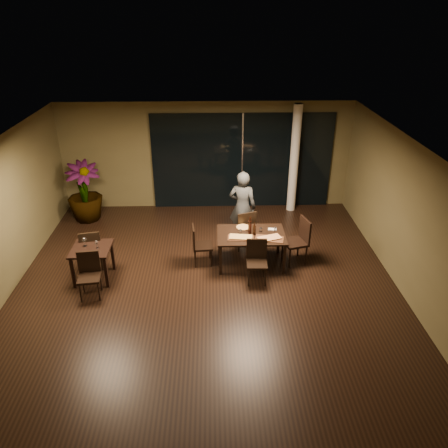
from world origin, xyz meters
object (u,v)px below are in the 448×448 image
Objects in this scene: potted_plant at (84,192)px; bottle_c at (250,224)px; chair_main_right at (299,238)px; chair_main_near at (257,258)px; bottle_b at (254,229)px; chair_side_near at (89,272)px; bottle_a at (250,228)px; chair_main_left at (199,243)px; main_table at (251,237)px; chair_main_far at (245,228)px; side_table at (92,253)px; diner at (242,207)px; chair_side_far at (91,247)px.

potted_plant is 4.80m from bottle_c.
chair_main_near is at bearing -70.73° from chair_main_right.
chair_main_right is at bearing -3.83° from bottle_c.
chair_main_near is 3.16× the size of bottle_b.
chair_side_near is 3.49m from bottle_a.
chair_main_left is at bearing -37.24° from potted_plant.
main_table is 0.68m from chair_main_far.
chair_main_left is at bearing -175.10° from bottle_c.
chair_main_right reaches higher than chair_side_near.
potted_plant reaches higher than chair_main_far.
diner reaches higher than side_table.
chair_side_near reaches higher than chair_main_left.
side_table is 2.31× the size of bottle_c.
chair_side_far is 0.98m from chair_side_near.
chair_main_far is at bearing 96.88° from bottle_c.
chair_main_right is 1.11× the size of chair_side_far.
main_table is at bearing 169.87° from chair_side_far.
diner reaches higher than main_table.
chair_main_near is 3.11× the size of bottle_a.
potted_plant reaches higher than bottle_a.
diner reaches higher than chair_side_near.
chair_main_left is 1.21m from bottle_c.
chair_side_far is 3.51m from bottle_a.
chair_main_far is 2.90× the size of bottle_c.
bottle_c is (-1.11, 0.07, 0.33)m from chair_main_right.
chair_main_near is 0.74m from bottle_b.
side_table is 0.76× the size of chair_main_right.
chair_main_right is at bearing 4.28° from bottle_b.
chair_side_far is at bearing -178.24° from main_table.
diner is (-0.12, 1.10, 0.23)m from main_table.
chair_main_near is 0.57× the size of potted_plant.
bottle_c is (4.24, -2.26, 0.11)m from potted_plant.
bottle_b reaches higher than chair_main_left.
potted_plant is 4.67× the size of bottle_c.
potted_plant is at bearing 47.63° from chair_main_left.
bottle_a is at bearing 109.55° from diner.
main_table is 3.52m from chair_side_far.
chair_side_near is 3.21× the size of bottle_b.
bottle_b is at bearing 10.63° from chair_side_near.
main_table is 4.89m from potted_plant.
main_table is 0.67m from chair_main_near.
bottle_a reaches higher than main_table.
chair_main_far is 0.56× the size of diner.
chair_main_far is 3.68m from chair_side_near.
chair_main_near is (0.07, -0.65, -0.16)m from main_table.
bottle_c is at bearing 98.46° from chair_main_near.
chair_main_far is 1.32m from chair_main_near.
chair_side_near is at bearing -162.12° from main_table.
chair_side_near is (-3.24, -1.74, -0.04)m from chair_main_far.
side_table is 2.74× the size of bottle_b.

